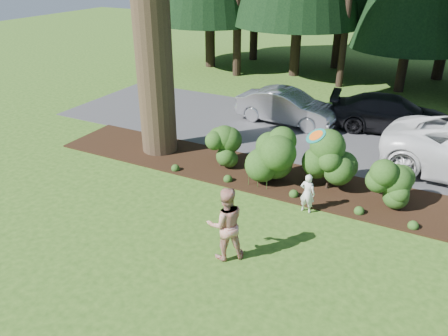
# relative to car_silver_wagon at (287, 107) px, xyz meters

# --- Properties ---
(ground) EXTENTS (80.00, 80.00, 0.00)m
(ground) POSITION_rel_car_silver_wagon_xyz_m (1.52, -8.21, -0.73)
(ground) COLOR #2B4F16
(ground) RESTS_ON ground
(mulch_bed) EXTENTS (16.00, 2.50, 0.05)m
(mulch_bed) POSITION_rel_car_silver_wagon_xyz_m (1.52, -4.96, -0.70)
(mulch_bed) COLOR black
(mulch_bed) RESTS_ON ground
(driveway) EXTENTS (22.00, 6.00, 0.03)m
(driveway) POSITION_rel_car_silver_wagon_xyz_m (1.52, -0.71, -0.71)
(driveway) COLOR #38383A
(driveway) RESTS_ON ground
(shrub_row) EXTENTS (6.53, 1.60, 1.61)m
(shrub_row) POSITION_rel_car_silver_wagon_xyz_m (2.29, -5.07, 0.08)
(shrub_row) COLOR #244715
(shrub_row) RESTS_ON ground
(lily_cluster) EXTENTS (0.69, 0.09, 0.57)m
(lily_cluster) POSITION_rel_car_silver_wagon_xyz_m (1.22, -5.81, -0.23)
(lily_cluster) COLOR #244715
(lily_cluster) RESTS_ON ground
(car_silver_wagon) EXTENTS (4.35, 1.80, 1.40)m
(car_silver_wagon) POSITION_rel_car_silver_wagon_xyz_m (0.00, 0.00, 0.00)
(car_silver_wagon) COLOR #B3B3B8
(car_silver_wagon) RESTS_ON driveway
(car_dark_suv) EXTENTS (5.10, 2.68, 1.41)m
(car_dark_suv) POSITION_rel_car_silver_wagon_xyz_m (4.03, 1.07, 0.01)
(car_dark_suv) COLOR black
(car_dark_suv) RESTS_ON driveway
(child) EXTENTS (0.43, 0.30, 1.15)m
(child) POSITION_rel_car_silver_wagon_xyz_m (2.96, -6.41, -0.16)
(child) COLOR white
(child) RESTS_ON ground
(adult) EXTENTS (1.12, 1.09, 1.82)m
(adult) POSITION_rel_car_silver_wagon_xyz_m (1.90, -9.23, 0.18)
(adult) COLOR #B53318
(adult) RESTS_ON ground
(frisbee) EXTENTS (0.59, 0.51, 0.43)m
(frisbee) POSITION_rel_car_silver_wagon_xyz_m (3.01, -6.34, 1.52)
(frisbee) COLOR #15776C
(frisbee) RESTS_ON ground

